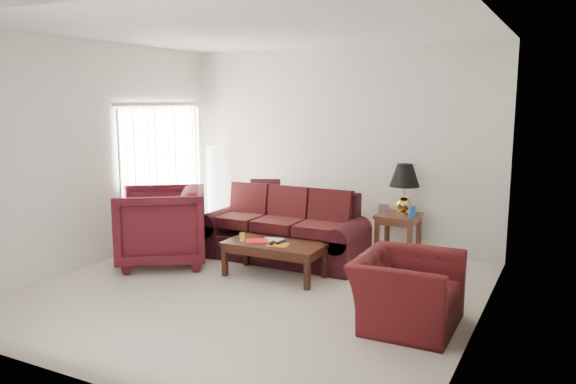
% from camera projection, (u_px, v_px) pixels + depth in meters
% --- Properties ---
extents(floor, '(5.00, 5.00, 0.00)m').
position_uv_depth(floor, '(255.00, 290.00, 6.63)').
color(floor, beige).
rests_on(floor, ground).
extents(blinds, '(0.10, 2.00, 2.16)m').
position_uv_depth(blinds, '(163.00, 174.00, 8.69)').
color(blinds, silver).
rests_on(blinds, ground).
extents(sofa, '(2.35, 1.08, 0.95)m').
position_uv_depth(sofa, '(282.00, 226.00, 7.83)').
color(sofa, black).
rests_on(sofa, ground).
extents(throw_pillow, '(0.52, 0.39, 0.49)m').
position_uv_depth(throw_pillow, '(265.00, 194.00, 8.83)').
color(throw_pillow, black).
rests_on(throw_pillow, sofa).
extents(end_table, '(0.58, 0.58, 0.62)m').
position_uv_depth(end_table, '(398.00, 236.00, 7.97)').
color(end_table, '#453218').
rests_on(end_table, ground).
extents(table_lamp, '(0.48, 0.48, 0.71)m').
position_uv_depth(table_lamp, '(404.00, 189.00, 7.89)').
color(table_lamp, '#B48C38').
rests_on(table_lamp, end_table).
extents(clock, '(0.16, 0.11, 0.15)m').
position_uv_depth(clock, '(384.00, 209.00, 7.90)').
color(clock, '#B0B1B5').
rests_on(clock, end_table).
extents(blue_canister, '(0.13, 0.13, 0.15)m').
position_uv_depth(blue_canister, '(412.00, 212.00, 7.71)').
color(blue_canister, '#164192').
rests_on(blue_canister, end_table).
extents(picture_frame, '(0.19, 0.20, 0.05)m').
position_uv_depth(picture_frame, '(395.00, 205.00, 8.17)').
color(picture_frame, silver).
rests_on(picture_frame, end_table).
extents(floor_lamp, '(0.29, 0.29, 1.49)m').
position_uv_depth(floor_lamp, '(214.00, 189.00, 9.39)').
color(floor_lamp, white).
rests_on(floor_lamp, ground).
extents(armchair_left, '(1.60, 1.60, 1.06)m').
position_uv_depth(armchair_left, '(161.00, 226.00, 7.60)').
color(armchair_left, '#3F0E16').
rests_on(armchair_left, ground).
extents(armchair_right, '(0.95, 1.09, 0.70)m').
position_uv_depth(armchair_right, '(407.00, 291.00, 5.55)').
color(armchair_right, '#3E0E10').
rests_on(armchair_right, ground).
extents(coffee_table, '(1.31, 0.72, 0.44)m').
position_uv_depth(coffee_table, '(275.00, 260.00, 7.09)').
color(coffee_table, black).
rests_on(coffee_table, ground).
extents(magazine_red, '(0.35, 0.32, 0.02)m').
position_uv_depth(magazine_red, '(257.00, 241.00, 7.11)').
color(magazine_red, red).
rests_on(magazine_red, coffee_table).
extents(magazine_white, '(0.28, 0.22, 0.01)m').
position_uv_depth(magazine_white, '(273.00, 240.00, 7.18)').
color(magazine_white, white).
rests_on(magazine_white, coffee_table).
extents(magazine_orange, '(0.29, 0.25, 0.01)m').
position_uv_depth(magazine_orange, '(278.00, 245.00, 6.93)').
color(magazine_orange, orange).
rests_on(magazine_orange, coffee_table).
extents(remote_a, '(0.08, 0.16, 0.02)m').
position_uv_depth(remote_a, '(272.00, 243.00, 6.95)').
color(remote_a, black).
rests_on(remote_a, coffee_table).
extents(remote_b, '(0.06, 0.16, 0.02)m').
position_uv_depth(remote_b, '(280.00, 242.00, 6.99)').
color(remote_b, black).
rests_on(remote_b, coffee_table).
extents(yellow_glass, '(0.07, 0.07, 0.11)m').
position_uv_depth(yellow_glass, '(242.00, 237.00, 7.13)').
color(yellow_glass, gold).
rests_on(yellow_glass, coffee_table).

